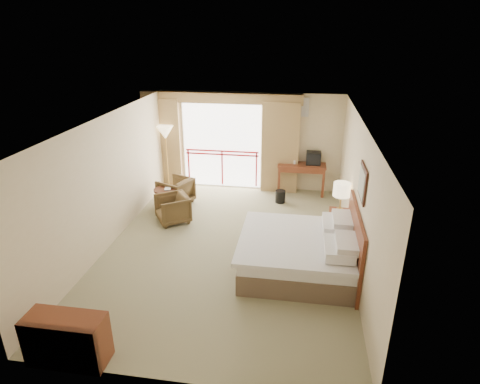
% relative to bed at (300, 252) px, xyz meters
% --- Properties ---
extents(floor, '(7.00, 7.00, 0.00)m').
position_rel_bed_xyz_m(floor, '(-1.50, 0.60, -0.38)').
color(floor, '#88835C').
rests_on(floor, ground).
extents(ceiling, '(7.00, 7.00, 0.00)m').
position_rel_bed_xyz_m(ceiling, '(-1.50, 0.60, 2.32)').
color(ceiling, white).
rests_on(ceiling, wall_back).
extents(wall_back, '(5.00, 0.00, 5.00)m').
position_rel_bed_xyz_m(wall_back, '(-1.50, 4.10, 0.97)').
color(wall_back, beige).
rests_on(wall_back, ground).
extents(wall_front, '(5.00, 0.00, 5.00)m').
position_rel_bed_xyz_m(wall_front, '(-1.50, -2.90, 0.97)').
color(wall_front, beige).
rests_on(wall_front, ground).
extents(wall_left, '(0.00, 7.00, 7.00)m').
position_rel_bed_xyz_m(wall_left, '(-4.00, 0.60, 0.97)').
color(wall_left, beige).
rests_on(wall_left, ground).
extents(wall_right, '(0.00, 7.00, 7.00)m').
position_rel_bed_xyz_m(wall_right, '(1.00, 0.60, 0.97)').
color(wall_right, beige).
rests_on(wall_right, ground).
extents(balcony_door, '(2.40, 0.00, 2.40)m').
position_rel_bed_xyz_m(balcony_door, '(-2.30, 4.08, 0.82)').
color(balcony_door, white).
rests_on(balcony_door, wall_back).
extents(balcony_railing, '(2.09, 0.03, 1.02)m').
position_rel_bed_xyz_m(balcony_railing, '(-2.30, 4.06, 0.44)').
color(balcony_railing, '#B10F13').
rests_on(balcony_railing, wall_back).
extents(curtain_left, '(1.00, 0.26, 2.50)m').
position_rel_bed_xyz_m(curtain_left, '(-3.95, 3.95, 0.87)').
color(curtain_left, olive).
rests_on(curtain_left, wall_back).
extents(curtain_right, '(1.00, 0.26, 2.50)m').
position_rel_bed_xyz_m(curtain_right, '(-0.65, 3.95, 0.87)').
color(curtain_right, olive).
rests_on(curtain_right, wall_back).
extents(valance, '(4.40, 0.22, 0.28)m').
position_rel_bed_xyz_m(valance, '(-2.30, 3.98, 2.17)').
color(valance, olive).
rests_on(valance, wall_back).
extents(hvac_vent, '(0.50, 0.04, 0.50)m').
position_rel_bed_xyz_m(hvac_vent, '(-0.20, 4.07, 1.97)').
color(hvac_vent, silver).
rests_on(hvac_vent, wall_back).
extents(bed, '(2.13, 2.06, 0.97)m').
position_rel_bed_xyz_m(bed, '(0.00, 0.00, 0.00)').
color(bed, brown).
rests_on(bed, floor).
extents(headboard, '(0.06, 2.10, 1.30)m').
position_rel_bed_xyz_m(headboard, '(0.96, 0.00, 0.27)').
color(headboard, '#5F2616').
rests_on(headboard, wall_right).
extents(framed_art, '(0.04, 0.72, 0.60)m').
position_rel_bed_xyz_m(framed_art, '(0.97, 0.00, 1.47)').
color(framed_art, black).
rests_on(framed_art, wall_right).
extents(nightstand, '(0.49, 0.57, 0.64)m').
position_rel_bed_xyz_m(nightstand, '(0.80, 1.36, -0.06)').
color(nightstand, '#5F2616').
rests_on(nightstand, floor).
extents(table_lamp, '(0.36, 0.36, 0.63)m').
position_rel_bed_xyz_m(table_lamp, '(0.80, 1.41, 0.75)').
color(table_lamp, tan).
rests_on(table_lamp, nightstand).
extents(phone, '(0.20, 0.17, 0.08)m').
position_rel_bed_xyz_m(phone, '(0.75, 1.21, 0.30)').
color(phone, black).
rests_on(phone, nightstand).
extents(desk, '(1.30, 0.63, 0.85)m').
position_rel_bed_xyz_m(desk, '(-0.04, 3.95, 0.28)').
color(desk, '#5F2616').
rests_on(desk, floor).
extents(tv, '(0.39, 0.31, 0.35)m').
position_rel_bed_xyz_m(tv, '(0.26, 3.89, 0.64)').
color(tv, black).
rests_on(tv, desk).
extents(coffee_maker, '(0.13, 0.13, 0.23)m').
position_rel_bed_xyz_m(coffee_maker, '(-0.39, 3.90, 0.58)').
color(coffee_maker, black).
rests_on(coffee_maker, desk).
extents(cup, '(0.10, 0.10, 0.11)m').
position_rel_bed_xyz_m(cup, '(-0.24, 3.85, 0.52)').
color(cup, white).
rests_on(cup, desk).
extents(wastebasket, '(0.33, 0.33, 0.33)m').
position_rel_bed_xyz_m(wastebasket, '(-0.55, 3.12, -0.21)').
color(wastebasket, black).
rests_on(wastebasket, floor).
extents(armchair_far, '(0.99, 0.98, 0.70)m').
position_rel_bed_xyz_m(armchair_far, '(-3.25, 2.63, -0.38)').
color(armchair_far, '#4A361D').
rests_on(armchair_far, floor).
extents(armchair_near, '(1.00, 0.99, 0.66)m').
position_rel_bed_xyz_m(armchair_near, '(-3.01, 1.61, -0.38)').
color(armchair_near, '#4A361D').
rests_on(armchair_near, floor).
extents(side_table, '(0.54, 0.54, 0.59)m').
position_rel_bed_xyz_m(side_table, '(-3.37, 2.14, 0.03)').
color(side_table, black).
rests_on(side_table, floor).
extents(book, '(0.19, 0.23, 0.02)m').
position_rel_bed_xyz_m(book, '(-3.37, 2.14, 0.22)').
color(book, white).
rests_on(book, side_table).
extents(floor_lamp, '(0.46, 0.46, 1.81)m').
position_rel_bed_xyz_m(floor_lamp, '(-3.80, 3.69, 1.18)').
color(floor_lamp, tan).
rests_on(floor_lamp, floor).
extents(dresser, '(1.09, 0.46, 0.73)m').
position_rel_bed_xyz_m(dresser, '(-3.12, -2.76, -0.01)').
color(dresser, '#5F2616').
rests_on(dresser, floor).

